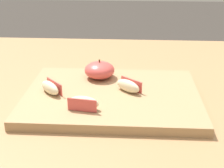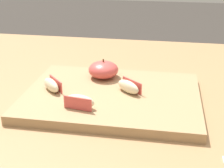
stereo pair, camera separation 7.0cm
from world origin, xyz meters
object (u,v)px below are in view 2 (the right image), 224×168
(cutting_board, at_px, (112,96))
(apple_wedge_middle, at_px, (129,87))
(apple_wedge_right, at_px, (52,85))
(apple_wedge_near_knife, at_px, (80,101))
(apple_half_skin_up, at_px, (103,70))

(cutting_board, relative_size, apple_wedge_middle, 6.29)
(apple_wedge_middle, relative_size, apple_wedge_right, 1.03)
(cutting_board, relative_size, apple_wedge_right, 6.46)
(apple_wedge_near_knife, bearing_deg, apple_wedge_middle, 45.35)
(apple_wedge_near_knife, distance_m, apple_wedge_middle, 0.12)
(apple_half_skin_up, relative_size, apple_wedge_right, 1.23)
(apple_wedge_near_knife, bearing_deg, apple_wedge_right, 140.46)
(apple_wedge_middle, distance_m, apple_wedge_right, 0.17)
(apple_half_skin_up, bearing_deg, apple_wedge_right, -135.85)
(apple_wedge_near_knife, distance_m, apple_wedge_right, 0.11)
(apple_half_skin_up, bearing_deg, apple_wedge_middle, -46.59)
(apple_wedge_right, bearing_deg, cutting_board, 5.63)
(apple_wedge_near_knife, height_order, apple_wedge_middle, same)
(apple_half_skin_up, relative_size, apple_wedge_middle, 1.20)
(apple_wedge_middle, bearing_deg, apple_half_skin_up, 133.41)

